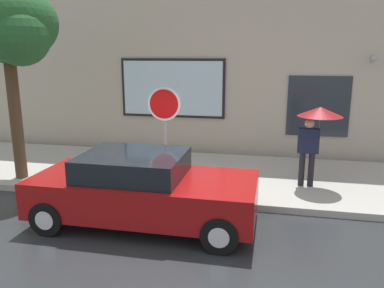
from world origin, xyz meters
The scene contains 8 objects.
ground_plane centered at (0.00, 0.00, 0.00)m, with size 60.00×60.00×0.00m, color #282B2D.
sidewalk centered at (0.00, 3.00, 0.07)m, with size 20.00×4.00×0.15m, color #A3A099.
building_facade centered at (0.00, 5.50, 3.48)m, with size 20.00×0.67×7.00m.
parked_car centered at (-0.54, 0.01, 0.69)m, with size 4.26×1.93×1.39m.
fire_hydrant centered at (-2.45, 1.66, 0.49)m, with size 0.30×0.44×0.70m.
pedestrian_with_umbrella centered at (2.84, 2.47, 1.68)m, with size 1.02×1.02×1.91m.
street_tree centered at (-4.26, 1.57, 3.82)m, with size 2.47×2.10×4.71m.
stop_sign centered at (-0.55, 1.66, 1.82)m, with size 0.76×0.10×2.36m.
Camera 1 is at (1.84, -6.59, 3.24)m, focal length 35.72 mm.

